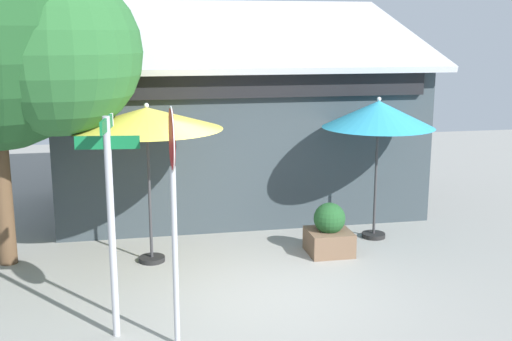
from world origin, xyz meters
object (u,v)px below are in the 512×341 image
(sidewalk_planter, at_px, (329,232))
(shade_tree, at_px, (3,33))
(street_sign_post, at_px, (110,206))
(stop_sign, at_px, (173,183))
(patio_umbrella_mustard_left, at_px, (147,120))
(patio_umbrella_teal_center, at_px, (378,115))

(sidewalk_planter, bearing_deg, shade_tree, 174.74)
(shade_tree, distance_m, sidewalk_planter, 6.24)
(street_sign_post, height_order, stop_sign, stop_sign)
(street_sign_post, distance_m, patio_umbrella_mustard_left, 2.79)
(stop_sign, height_order, sidewalk_planter, stop_sign)
(street_sign_post, relative_size, sidewalk_planter, 3.10)
(patio_umbrella_mustard_left, bearing_deg, patio_umbrella_teal_center, 6.70)
(stop_sign, xyz_separation_m, patio_umbrella_mustard_left, (-0.20, 3.04, 0.35))
(patio_umbrella_mustard_left, xyz_separation_m, sidewalk_planter, (3.07, -0.20, -2.03))
(street_sign_post, distance_m, stop_sign, 0.92)
(stop_sign, distance_m, patio_umbrella_mustard_left, 3.07)
(shade_tree, relative_size, sidewalk_planter, 6.40)
(patio_umbrella_teal_center, bearing_deg, patio_umbrella_mustard_left, -173.30)
(street_sign_post, bearing_deg, sidewalk_planter, 34.03)
(street_sign_post, height_order, sidewalk_planter, street_sign_post)
(shade_tree, bearing_deg, sidewalk_planter, -5.26)
(patio_umbrella_mustard_left, xyz_separation_m, patio_umbrella_teal_center, (4.17, 0.49, -0.10))
(stop_sign, height_order, patio_umbrella_teal_center, stop_sign)
(stop_sign, xyz_separation_m, sidewalk_planter, (2.87, 2.84, -1.68))
(street_sign_post, bearing_deg, shade_tree, 118.59)
(street_sign_post, relative_size, shade_tree, 0.48)
(street_sign_post, distance_m, patio_umbrella_teal_center, 5.70)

